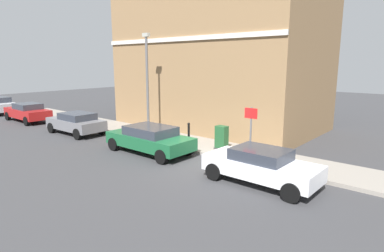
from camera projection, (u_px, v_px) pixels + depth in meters
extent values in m
plane|color=#38383A|center=(207.00, 162.00, 13.98)|extent=(80.00, 80.00, 0.00)
cube|color=gray|center=(147.00, 134.00, 19.22)|extent=(2.50, 30.00, 0.15)
cube|color=olive|center=(220.00, 59.00, 21.14)|extent=(7.69, 12.70, 8.99)
cube|color=silver|center=(181.00, 39.00, 18.01)|extent=(0.12, 12.70, 0.24)
cube|color=silver|center=(261.00, 167.00, 11.41)|extent=(1.72, 4.11, 0.58)
cube|color=#2D333D|center=(261.00, 154.00, 11.33)|extent=(1.50, 1.92, 0.42)
cylinder|color=black|center=(214.00, 172.00, 11.84)|extent=(0.23, 0.64, 0.64)
cylinder|color=black|center=(237.00, 162.00, 13.01)|extent=(0.23, 0.64, 0.64)
cylinder|color=black|center=(291.00, 193.00, 9.92)|extent=(0.23, 0.64, 0.64)
cylinder|color=black|center=(310.00, 179.00, 11.09)|extent=(0.23, 0.64, 0.64)
cube|color=#195933|center=(150.00, 141.00, 15.36)|extent=(1.84, 4.46, 0.58)
cube|color=#2D333D|center=(150.00, 131.00, 15.21)|extent=(1.62, 2.30, 0.44)
cylinder|color=black|center=(114.00, 144.00, 15.83)|extent=(0.22, 0.64, 0.64)
cylinder|color=black|center=(141.00, 138.00, 17.13)|extent=(0.22, 0.64, 0.64)
cylinder|color=black|center=(161.00, 157.00, 13.70)|extent=(0.22, 0.64, 0.64)
cylinder|color=black|center=(188.00, 149.00, 15.00)|extent=(0.22, 0.64, 0.64)
cube|color=slate|center=(76.00, 124.00, 19.47)|extent=(1.81, 4.00, 0.60)
cube|color=#2D333D|center=(77.00, 116.00, 19.24)|extent=(1.55, 2.02, 0.42)
cylinder|color=black|center=(52.00, 128.00, 19.78)|extent=(0.24, 0.65, 0.64)
cylinder|color=black|center=(75.00, 124.00, 21.02)|extent=(0.24, 0.65, 0.64)
cylinder|color=black|center=(78.00, 134.00, 18.03)|extent=(0.24, 0.65, 0.64)
cylinder|color=black|center=(102.00, 130.00, 19.26)|extent=(0.24, 0.65, 0.64)
cube|color=maroon|center=(28.00, 113.00, 23.60)|extent=(1.70, 4.42, 0.63)
cube|color=#2D333D|center=(28.00, 106.00, 23.40)|extent=(1.48, 2.00, 0.43)
cylinder|color=black|center=(8.00, 116.00, 24.13)|extent=(0.23, 0.64, 0.64)
cylinder|color=black|center=(29.00, 114.00, 25.29)|extent=(0.23, 0.64, 0.64)
cylinder|color=black|center=(27.00, 121.00, 22.02)|extent=(0.23, 0.64, 0.64)
cylinder|color=black|center=(49.00, 118.00, 23.19)|extent=(0.23, 0.64, 0.64)
cylinder|color=black|center=(1.00, 107.00, 29.05)|extent=(0.22, 0.64, 0.64)
cylinder|color=black|center=(16.00, 110.00, 26.96)|extent=(0.22, 0.64, 0.64)
cube|color=#1E4C28|center=(222.00, 138.00, 15.43)|extent=(0.40, 0.55, 1.15)
cube|color=#333333|center=(221.00, 148.00, 15.53)|extent=(0.46, 0.61, 0.08)
cylinder|color=black|center=(189.00, 133.00, 16.89)|extent=(0.12, 0.12, 0.95)
sphere|color=black|center=(189.00, 124.00, 16.80)|extent=(0.14, 0.14, 0.14)
cylinder|color=#59595B|center=(251.00, 134.00, 13.55)|extent=(0.08, 0.08, 2.30)
cube|color=white|center=(251.00, 113.00, 13.36)|extent=(0.03, 0.56, 0.40)
cube|color=red|center=(251.00, 113.00, 13.35)|extent=(0.01, 0.60, 0.44)
cylinder|color=#59595B|center=(147.00, 87.00, 18.11)|extent=(0.14, 0.14, 5.50)
cube|color=#A5A599|center=(146.00, 35.00, 17.55)|extent=(0.20, 0.44, 0.20)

